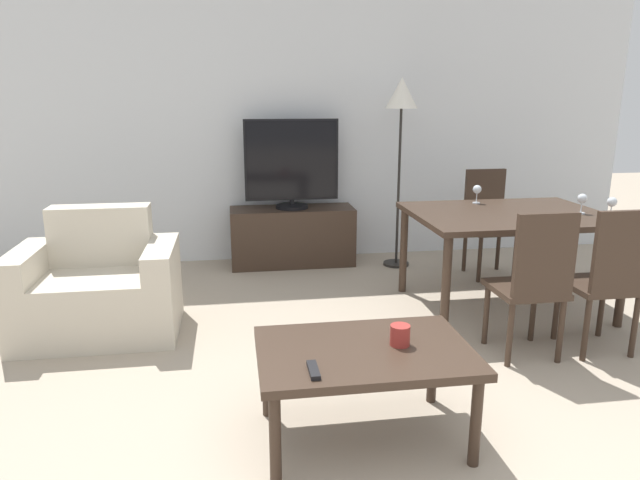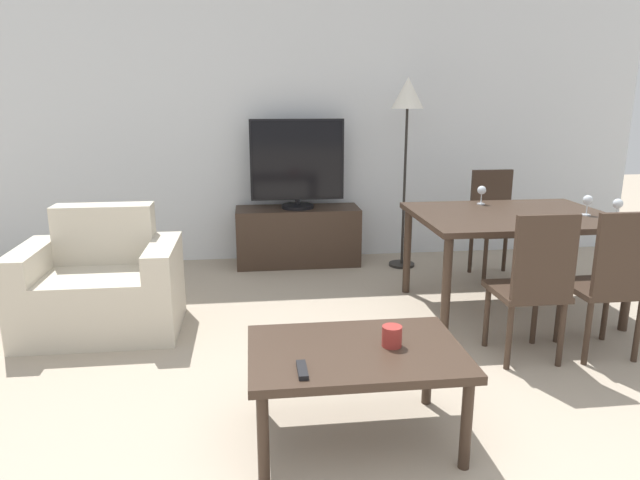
# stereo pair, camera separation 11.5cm
# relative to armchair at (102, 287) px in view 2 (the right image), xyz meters

# --- Properties ---
(wall_back) EXTENTS (6.94, 0.06, 2.70)m
(wall_back) POSITION_rel_armchair_xyz_m (1.42, 1.68, 1.05)
(wall_back) COLOR silver
(wall_back) RESTS_ON ground_plane
(armchair) EXTENTS (1.03, 0.70, 0.83)m
(armchair) POSITION_rel_armchair_xyz_m (0.00, 0.00, 0.00)
(armchair) COLOR beige
(armchair) RESTS_ON ground_plane
(tv_stand) EXTENTS (1.15, 0.41, 0.54)m
(tv_stand) POSITION_rel_armchair_xyz_m (1.46, 1.41, -0.03)
(tv_stand) COLOR #38281E
(tv_stand) RESTS_ON ground_plane
(tv) EXTENTS (0.86, 0.30, 0.82)m
(tv) POSITION_rel_armchair_xyz_m (1.46, 1.40, 0.65)
(tv) COLOR black
(tv) RESTS_ON tv_stand
(coffee_table) EXTENTS (0.97, 0.65, 0.46)m
(coffee_table) POSITION_rel_armchair_xyz_m (1.48, -1.49, 0.11)
(coffee_table) COLOR #38281E
(coffee_table) RESTS_ON ground_plane
(dining_table) EXTENTS (1.40, 1.06, 0.74)m
(dining_table) POSITION_rel_armchair_xyz_m (2.91, 0.02, 0.36)
(dining_table) COLOR #38281E
(dining_table) RESTS_ON ground_plane
(dining_chair_near) EXTENTS (0.40, 0.40, 0.93)m
(dining_chair_near) POSITION_rel_armchair_xyz_m (2.66, -0.83, 0.21)
(dining_chair_near) COLOR #38281E
(dining_chair_near) RESTS_ON ground_plane
(dining_chair_far) EXTENTS (0.40, 0.40, 0.93)m
(dining_chair_far) POSITION_rel_armchair_xyz_m (3.15, 0.86, 0.21)
(dining_chair_far) COLOR #38281E
(dining_chair_far) RESTS_ON ground_plane
(dining_chair_near_right) EXTENTS (0.40, 0.40, 0.93)m
(dining_chair_near_right) POSITION_rel_armchair_xyz_m (3.15, -0.83, 0.21)
(dining_chair_near_right) COLOR #38281E
(dining_chair_near_right) RESTS_ON ground_plane
(floor_lamp) EXTENTS (0.29, 0.29, 1.73)m
(floor_lamp) POSITION_rel_armchair_xyz_m (2.43, 1.22, 1.17)
(floor_lamp) COLOR black
(floor_lamp) RESTS_ON ground_plane
(remote_primary) EXTENTS (0.04, 0.15, 0.02)m
(remote_primary) POSITION_rel_armchair_xyz_m (1.22, -1.69, 0.17)
(remote_primary) COLOR black
(remote_primary) RESTS_ON coffee_table
(cup_white_near) EXTENTS (0.09, 0.09, 0.10)m
(cup_white_near) POSITION_rel_armchair_xyz_m (1.65, -1.48, 0.21)
(cup_white_near) COLOR maroon
(cup_white_near) RESTS_ON coffee_table
(wine_glass_left) EXTENTS (0.07, 0.07, 0.15)m
(wine_glass_left) POSITION_rel_armchair_xyz_m (3.52, -0.27, 0.54)
(wine_glass_left) COLOR silver
(wine_glass_left) RESTS_ON dining_table
(wine_glass_center) EXTENTS (0.07, 0.07, 0.15)m
(wine_glass_center) POSITION_rel_armchair_xyz_m (3.40, -0.11, 0.54)
(wine_glass_center) COLOR silver
(wine_glass_center) RESTS_ON dining_table
(wine_glass_right) EXTENTS (0.07, 0.07, 0.15)m
(wine_glass_right) POSITION_rel_armchair_xyz_m (2.82, 0.39, 0.54)
(wine_glass_right) COLOR silver
(wine_glass_right) RESTS_ON dining_table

